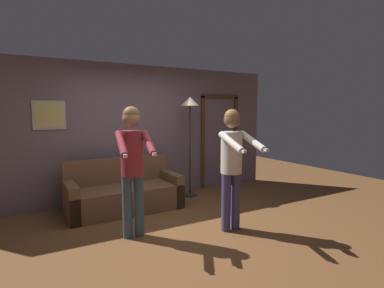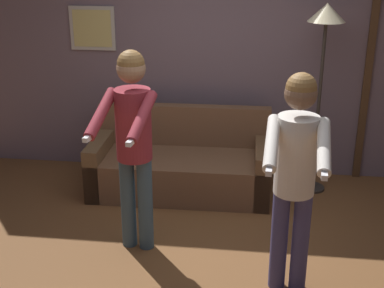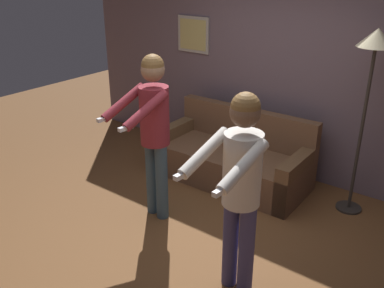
% 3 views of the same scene
% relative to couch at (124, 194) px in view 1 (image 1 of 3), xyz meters
% --- Properties ---
extents(ground_plane, '(12.00, 12.00, 0.00)m').
position_rel_couch_xyz_m(ground_plane, '(0.32, -1.27, -0.28)').
color(ground_plane, brown).
extents(back_wall_assembly, '(6.40, 0.10, 2.60)m').
position_rel_couch_xyz_m(back_wall_assembly, '(0.34, 0.64, 1.02)').
color(back_wall_assembly, slate).
rests_on(back_wall_assembly, ground_plane).
extents(couch, '(1.91, 0.87, 0.87)m').
position_rel_couch_xyz_m(couch, '(0.00, 0.00, 0.00)').
color(couch, brown).
rests_on(couch, ground_plane).
extents(torchiere_lamp, '(0.37, 0.37, 2.00)m').
position_rel_couch_xyz_m(torchiere_lamp, '(1.42, 0.20, 1.43)').
color(torchiere_lamp, '#332D28').
rests_on(torchiere_lamp, ground_plane).
extents(person_standing_left, '(0.50, 0.73, 1.77)m').
position_rel_couch_xyz_m(person_standing_left, '(-0.22, -1.20, 0.80)').
color(person_standing_left, '#3B5464').
rests_on(person_standing_left, ground_plane).
extents(person_standing_right, '(0.46, 0.73, 1.73)m').
position_rel_couch_xyz_m(person_standing_right, '(1.07, -1.65, 0.78)').
color(person_standing_right, '#423F70').
rests_on(person_standing_right, ground_plane).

